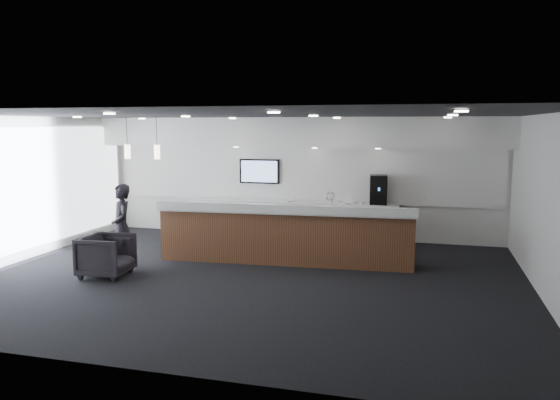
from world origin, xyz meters
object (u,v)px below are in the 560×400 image
(coffee_machine, at_px, (378,190))
(armchair, at_px, (106,256))
(service_counter, at_px, (285,235))
(lounge_guest, at_px, (122,227))

(coffee_machine, bearing_deg, armchair, -144.48)
(service_counter, bearing_deg, coffee_machine, 51.34)
(service_counter, distance_m, coffee_machine, 2.98)
(coffee_machine, distance_m, armchair, 6.36)
(armchair, bearing_deg, lounge_guest, -4.65)
(lounge_guest, bearing_deg, service_counter, 73.03)
(armchair, bearing_deg, coffee_machine, -51.56)
(armchair, distance_m, lounge_guest, 0.71)
(armchair, bearing_deg, service_counter, -61.50)
(coffee_machine, bearing_deg, lounge_guest, -148.43)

